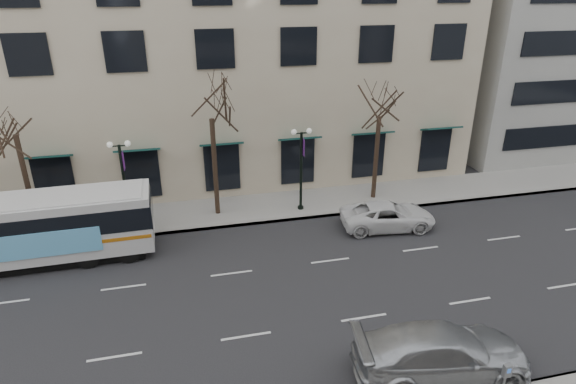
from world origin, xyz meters
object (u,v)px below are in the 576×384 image
object	(u,v)px
tree_far_mid	(211,102)
city_bus	(19,230)
tree_far_right	(381,101)
pay_station	(506,373)
lamp_post_right	(301,166)
tree_far_left	(11,116)
silver_car	(441,352)
lamp_post_left	(124,181)
white_pickup	(388,216)

from	to	relation	value
tree_far_mid	city_bus	distance (m)	11.52
tree_far_mid	tree_far_right	world-z (taller)	tree_far_mid
pay_station	lamp_post_right	bearing A→B (deg)	100.41
city_bus	pay_station	distance (m)	22.05
tree_far_left	silver_car	size ratio (longest dim) A/B	1.32
tree_far_right	lamp_post_left	size ratio (longest dim) A/B	1.55
lamp_post_right	white_pickup	bearing A→B (deg)	-37.08
tree_far_left	lamp_post_right	size ratio (longest dim) A/B	1.60
tree_far_left	pay_station	xyz separation A→B (m)	(17.99, -16.11, -5.64)
lamp_post_left	city_bus	distance (m)	5.62
pay_station	white_pickup	bearing A→B (deg)	83.58
tree_far_left	white_pickup	size ratio (longest dim) A/B	1.57
tree_far_mid	lamp_post_right	xyz separation A→B (m)	(5.01, -0.60, -3.96)
tree_far_right	white_pickup	distance (m)	6.89
white_pickup	lamp_post_left	bearing A→B (deg)	83.96
lamp_post_right	city_bus	distance (m)	15.13
tree_far_mid	tree_far_right	size ratio (longest dim) A/B	1.06
tree_far_right	silver_car	distance (m)	15.99
tree_far_mid	pay_station	size ratio (longest dim) A/B	6.81
lamp_post_right	white_pickup	distance (m)	5.78
tree_far_right	white_pickup	world-z (taller)	tree_far_right
silver_car	pay_station	xyz separation A→B (m)	(1.51, -1.52, 0.14)
tree_far_left	tree_far_mid	world-z (taller)	tree_far_mid
tree_far_right	white_pickup	bearing A→B (deg)	-100.80
lamp_post_right	silver_car	bearing A→B (deg)	-83.98
tree_far_left	city_bus	bearing A→B (deg)	-87.56
tree_far_left	lamp_post_right	distance (m)	15.48
city_bus	silver_car	world-z (taller)	city_bus
tree_far_mid	silver_car	size ratio (longest dim) A/B	1.35
lamp_post_right	city_bus	xyz separation A→B (m)	(-14.87, -2.59, -1.05)
tree_far_left	city_bus	size ratio (longest dim) A/B	0.65
white_pickup	lamp_post_right	bearing A→B (deg)	59.60
tree_far_left	tree_far_mid	xyz separation A→B (m)	(10.00, 0.00, 0.21)
city_bus	pay_station	size ratio (longest dim) A/B	10.23
tree_far_left	lamp_post_left	distance (m)	6.29
lamp_post_left	white_pickup	xyz separation A→B (m)	(14.26, -3.22, -2.20)
lamp_post_right	silver_car	world-z (taller)	lamp_post_right
lamp_post_left	pay_station	xyz separation A→B (m)	(12.98, -15.51, -1.88)
city_bus	white_pickup	distance (m)	19.18
white_pickup	pay_station	bearing A→B (deg)	-179.27
lamp_post_left	tree_far_left	bearing A→B (deg)	173.17
tree_far_mid	tree_far_right	xyz separation A→B (m)	(10.00, -0.00, -0.48)
tree_far_right	city_bus	bearing A→B (deg)	-170.86
tree_far_left	lamp_post_right	xyz separation A→B (m)	(15.01, -0.60, -3.75)
silver_car	city_bus	bearing A→B (deg)	62.39
city_bus	white_pickup	xyz separation A→B (m)	(19.13, -0.63, -1.15)
tree_far_mid	lamp_post_right	bearing A→B (deg)	-6.83
tree_far_right	pay_station	bearing A→B (deg)	-97.11
tree_far_right	lamp_post_right	bearing A→B (deg)	-173.15
white_pickup	pay_station	world-z (taller)	white_pickup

